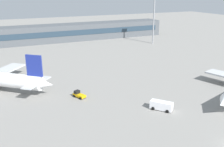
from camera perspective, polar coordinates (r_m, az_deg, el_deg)
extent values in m
plane|color=gray|center=(81.79, 3.93, -1.44)|extent=(400.00, 400.00, 0.00)
cube|color=#4C5156|center=(146.79, -9.96, 8.84)|extent=(113.90, 12.00, 9.00)
cube|color=#263847|center=(140.95, -9.30, 8.69)|extent=(108.21, 0.16, 2.80)
cone|color=white|center=(62.92, 23.38, -5.90)|extent=(4.97, 4.60, 3.55)
cone|color=white|center=(70.36, -14.18, -2.29)|extent=(4.78, 4.66, 2.75)
cube|color=navy|center=(70.49, -16.68, 1.66)|extent=(3.68, 3.28, 5.70)
cube|color=silver|center=(71.70, -16.14, -1.89)|extent=(9.00, 9.71, 0.25)
cylinder|color=gray|center=(86.40, -23.11, -0.66)|extent=(3.86, 3.74, 2.07)
cube|color=#F2B20C|center=(68.95, -7.15, -4.75)|extent=(2.85, 3.90, 0.60)
cube|color=black|center=(69.33, -7.68, -4.06)|extent=(1.73, 1.58, 0.90)
cylinder|color=black|center=(70.37, -7.34, -4.54)|extent=(0.52, 0.74, 0.70)
cylinder|color=black|center=(69.43, -8.29, -4.90)|extent=(0.52, 0.74, 0.70)
cylinder|color=black|center=(68.73, -5.98, -5.05)|extent=(0.52, 0.74, 0.70)
cylinder|color=black|center=(67.77, -6.94, -5.43)|extent=(0.52, 0.74, 0.70)
cube|color=white|center=(62.69, 10.77, -6.86)|extent=(4.80, 5.31, 1.90)
cube|color=#1E2633|center=(62.05, 12.58, -6.74)|extent=(1.59, 1.31, 0.70)
cylinder|color=black|center=(61.74, 11.99, -8.11)|extent=(0.69, 0.77, 0.76)
cylinder|color=black|center=(63.54, 12.47, -7.37)|extent=(0.69, 0.77, 0.76)
cylinder|color=black|center=(62.54, 8.96, -7.58)|extent=(0.69, 0.77, 0.76)
cylinder|color=black|center=(64.31, 9.53, -6.86)|extent=(0.69, 0.77, 0.76)
cylinder|color=gray|center=(137.45, 9.09, 11.17)|extent=(0.70, 0.70, 22.73)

